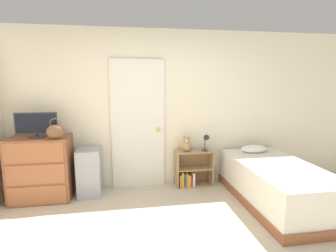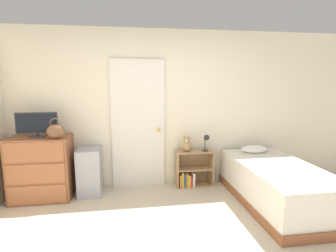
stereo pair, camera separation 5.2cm
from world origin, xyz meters
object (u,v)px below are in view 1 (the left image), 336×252
(tv, at_px, (36,124))
(desk_lamp, at_px, (206,139))
(dresser, at_px, (41,168))
(bookshelf, at_px, (191,172))
(handbag, at_px, (56,132))
(bed, at_px, (276,183))
(teddy_bear, at_px, (186,145))
(storage_bin, at_px, (90,172))

(tv, relative_size, desk_lamp, 2.09)
(dresser, xyz_separation_m, bookshelf, (2.30, 0.14, -0.23))
(handbag, bearing_deg, bed, -9.69)
(handbag, bearing_deg, desk_lamp, 6.44)
(bookshelf, bearing_deg, desk_lamp, -10.76)
(teddy_bear, distance_m, bed, 1.46)
(teddy_bear, bearing_deg, desk_lamp, -6.91)
(bookshelf, relative_size, desk_lamp, 2.21)
(desk_lamp, bearing_deg, dresser, -177.93)
(storage_bin, relative_size, bookshelf, 1.18)
(dresser, bearing_deg, handbag, -30.62)
(dresser, xyz_separation_m, tv, (-0.02, -0.01, 0.66))
(tv, bearing_deg, handbag, -27.99)
(tv, distance_m, storage_bin, 1.03)
(handbag, distance_m, bed, 3.20)
(storage_bin, height_order, desk_lamp, desk_lamp)
(bookshelf, xyz_separation_m, desk_lamp, (0.23, -0.04, 0.55))
(teddy_bear, bearing_deg, dresser, -176.63)
(teddy_bear, xyz_separation_m, desk_lamp, (0.32, -0.04, 0.09))
(storage_bin, bearing_deg, dresser, -175.45)
(dresser, xyz_separation_m, teddy_bear, (2.22, 0.13, 0.24))
(dresser, relative_size, bookshelf, 1.53)
(bookshelf, distance_m, desk_lamp, 0.60)
(dresser, distance_m, desk_lamp, 2.56)
(dresser, distance_m, handbag, 0.66)
(handbag, relative_size, bed, 0.15)
(tv, xyz_separation_m, desk_lamp, (2.55, 0.10, -0.33))
(tv, xyz_separation_m, bed, (3.36, -0.68, -0.84))
(handbag, relative_size, storage_bin, 0.41)
(dresser, bearing_deg, bed, -11.62)
(bookshelf, relative_size, teddy_bear, 2.43)
(dresser, bearing_deg, bookshelf, 3.37)
(teddy_bear, bearing_deg, handbag, -171.38)
(desk_lamp, height_order, bed, desk_lamp)
(tv, bearing_deg, bookshelf, 3.53)
(teddy_bear, height_order, bed, teddy_bear)
(teddy_bear, height_order, desk_lamp, desk_lamp)
(storage_bin, distance_m, bed, 2.77)
(storage_bin, relative_size, teddy_bear, 2.87)
(dresser, height_order, handbag, handbag)
(dresser, bearing_deg, teddy_bear, 3.37)
(dresser, distance_m, tv, 0.66)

